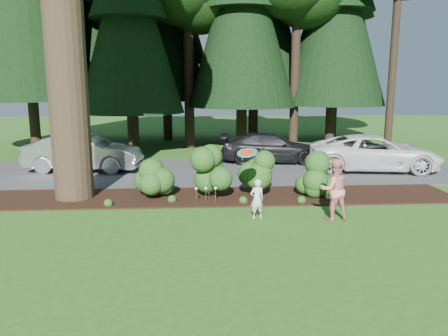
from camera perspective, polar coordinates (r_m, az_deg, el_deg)
The scene contains 11 objects.
ground at distance 11.46m, azimuth -0.62°, elevation -8.02°, with size 80.00×80.00×0.00m, color #2C5618.
mulch_bed at distance 14.57m, azimuth -1.26°, elevation -3.76°, with size 16.00×2.50×0.05m, color black.
driveway at distance 18.71m, azimuth -1.76°, elevation -0.48°, with size 22.00×6.00×0.03m, color #38383A.
shrub_row at distance 14.33m, azimuth 1.82°, elevation -0.80°, with size 6.53×1.60×1.61m.
lily_cluster at distance 13.62m, azimuth -2.39°, elevation -2.78°, with size 0.69×0.09×0.57m.
car_silver_wagon at distance 19.61m, azimuth -17.90°, elevation 1.94°, with size 1.69×4.85×1.60m, color #AEAEB3.
car_white_suv at distance 19.89m, azimuth 19.09°, elevation 1.90°, with size 2.54×5.52×1.53m, color silver.
car_dark_suv at distance 20.90m, azimuth 6.18°, elevation 2.66°, with size 1.95×4.79×1.39m, color black.
child at distance 12.25m, azimuth 4.34°, elevation -4.06°, with size 0.41×0.27×1.12m, color silver.
adult at distance 12.43m, azimuth 14.17°, elevation -2.73°, with size 0.83×0.65×1.72m, color red.
frisbee at distance 12.28m, azimuth 3.06°, elevation 2.01°, with size 0.59×0.56×0.26m.
Camera 1 is at (-0.53, -10.82, 3.74)m, focal length 35.00 mm.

